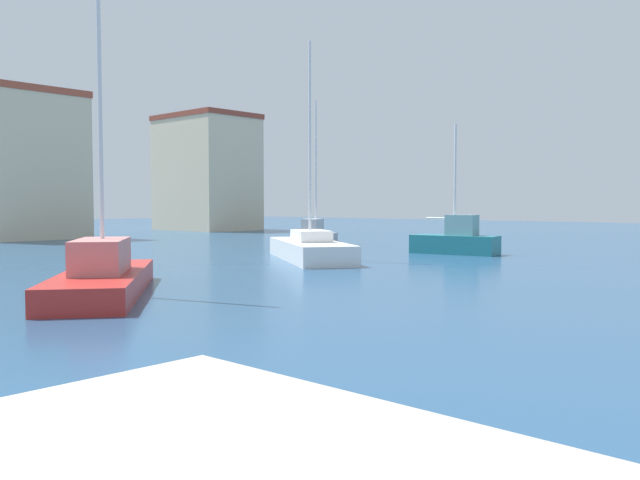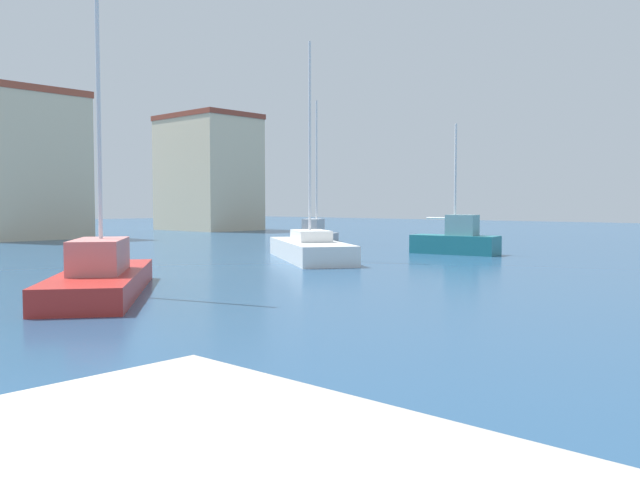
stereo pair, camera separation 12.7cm
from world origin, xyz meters
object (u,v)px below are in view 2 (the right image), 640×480
object	(u,v)px
sailboat_teal_inner_mooring	(456,240)
sailboat_white_center_channel	(310,248)
sailboat_grey_outer_mooring	(316,235)
sailboat_red_near_pier	(101,275)

from	to	relation	value
sailboat_teal_inner_mooring	sailboat_white_center_channel	xyz separation A→B (m)	(-7.78, 3.23, -0.19)
sailboat_teal_inner_mooring	sailboat_grey_outer_mooring	size ratio (longest dim) A/B	0.72
sailboat_grey_outer_mooring	sailboat_red_near_pier	bearing A→B (deg)	-151.25
sailboat_white_center_channel	sailboat_red_near_pier	bearing A→B (deg)	-163.75
sailboat_grey_outer_mooring	sailboat_white_center_channel	xyz separation A→B (m)	(-9.64, -8.57, -0.05)
sailboat_teal_inner_mooring	sailboat_grey_outer_mooring	bearing A→B (deg)	81.07
sailboat_teal_inner_mooring	sailboat_white_center_channel	distance (m)	8.43
sailboat_red_near_pier	sailboat_white_center_channel	size ratio (longest dim) A/B	1.01
sailboat_grey_outer_mooring	sailboat_white_center_channel	bearing A→B (deg)	-138.36
sailboat_teal_inner_mooring	sailboat_grey_outer_mooring	distance (m)	11.95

